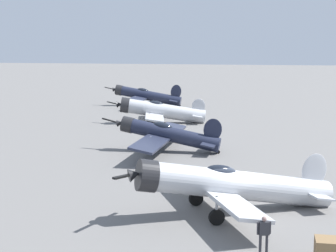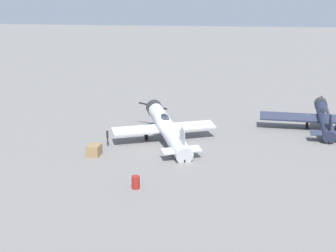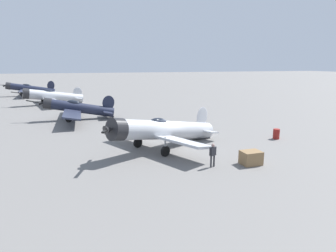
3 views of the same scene
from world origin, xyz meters
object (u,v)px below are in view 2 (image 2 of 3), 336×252
ground_crew_mechanic (107,136)px  airplane_foreground (167,127)px  airplane_mid_apron (324,118)px  fuel_drum (136,182)px  equipment_crate (94,150)px

ground_crew_mechanic → airplane_foreground: bearing=179.4°
airplane_mid_apron → ground_crew_mechanic: 22.16m
airplane_mid_apron → fuel_drum: (-17.55, 15.33, -1.00)m
airplane_mid_apron → equipment_crate: (-11.40, 20.70, -0.99)m
airplane_mid_apron → equipment_crate: bearing=119.6°
fuel_drum → ground_crew_mechanic: bearing=29.6°
airplane_mid_apron → equipment_crate: size_ratio=9.46×
airplane_mid_apron → fuel_drum: 23.32m
airplane_foreground → equipment_crate: size_ratio=7.86×
airplane_foreground → fuel_drum: (-10.82, 0.15, -1.05)m
equipment_crate → fuel_drum: equipment_crate is taller
airplane_foreground → ground_crew_mechanic: airplane_foreground is taller
airplane_mid_apron → airplane_foreground: bearing=114.7°
equipment_crate → airplane_mid_apron: bearing=-61.2°
ground_crew_mechanic → equipment_crate: size_ratio=1.19×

